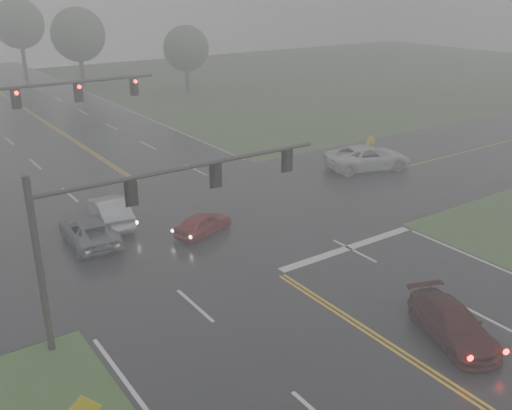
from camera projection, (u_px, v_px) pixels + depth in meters
main_road at (214, 232)px, 30.42m from camera, size 18.00×160.00×0.02m
cross_street at (196, 220)px, 31.95m from camera, size 120.00×14.00×0.02m
stop_bar at (349, 248)px, 28.53m from camera, size 8.50×0.50×0.01m
sedan_maroon at (451, 339)px, 21.27m from camera, size 3.19×4.75×1.28m
sedan_red at (204, 234)px, 30.17m from camera, size 3.71×2.37×1.17m
sedan_silver at (111, 224)px, 31.40m from camera, size 2.21×4.82×1.53m
car_grey at (90, 243)px, 29.10m from camera, size 2.52×4.93×1.33m
pickup_white at (367, 169)px, 40.73m from camera, size 6.66×4.47×1.70m
signal_gantry_near at (137, 208)px, 21.00m from camera, size 12.04×0.29×6.62m
signal_gantry_far at (20, 111)px, 33.97m from camera, size 12.61×0.38×7.57m
sign_diamond_east at (370, 146)px, 40.26m from camera, size 1.04×0.13×2.50m
tree_ne_a at (78, 35)px, 71.09m from camera, size 6.66×6.66×9.78m
tree_e_near at (186, 49)px, 67.41m from camera, size 5.39×5.39×7.91m
tree_n_far at (19, 24)px, 82.73m from camera, size 7.17×7.17×10.53m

